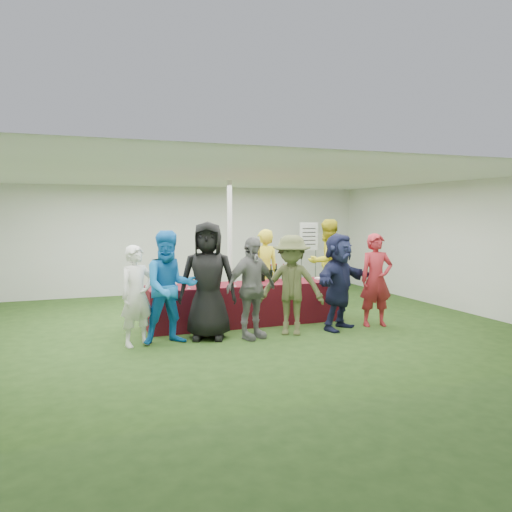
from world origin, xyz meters
name	(u,v)px	position (x,y,z in m)	size (l,w,h in m)	color
ground	(224,325)	(0.00, 0.00, 0.00)	(60.00, 60.00, 0.00)	#284719
tent	(230,246)	(0.50, 1.20, 1.35)	(10.00, 10.00, 10.00)	white
serving_table	(246,304)	(0.41, -0.04, 0.38)	(3.60, 0.80, 0.75)	#5C0F12
wine_bottles	(274,275)	(1.02, 0.09, 0.87)	(0.69, 0.16, 0.32)	black
wine_glasses	(202,282)	(-0.47, -0.30, 0.86)	(1.16, 0.09, 0.16)	silver
water_bottle	(250,277)	(0.53, 0.04, 0.85)	(0.07, 0.07, 0.23)	silver
bar_towel	(322,278)	(2.02, 0.01, 0.77)	(0.25, 0.18, 0.03)	white
dump_bucket	(332,276)	(2.08, -0.26, 0.84)	(0.26, 0.26, 0.18)	slate
wine_list_sign	(309,242)	(3.05, 2.68, 1.32)	(0.50, 0.03, 1.80)	slate
staff_pourer	(264,271)	(1.10, 0.79, 0.86)	(0.62, 0.41, 1.71)	gold
staff_back	(327,262)	(2.73, 1.14, 0.95)	(0.92, 0.72, 1.90)	gold
customer_0	(137,296)	(-1.65, -0.88, 0.78)	(0.57, 0.37, 1.55)	white
customer_1	(170,287)	(-1.15, -0.93, 0.89)	(0.86, 0.67, 1.77)	blue
customer_2	(208,281)	(-0.52, -0.86, 0.95)	(0.93, 0.61, 1.91)	black
customer_3	(251,288)	(0.15, -1.08, 0.83)	(0.97, 0.41, 1.66)	slate
customer_4	(291,285)	(0.87, -1.07, 0.84)	(1.08, 0.62, 1.68)	#4D522D
customer_5	(339,281)	(1.79, -1.02, 0.85)	(1.57, 0.50, 1.69)	#1A1E3F
customer_6	(376,280)	(2.56, -1.02, 0.84)	(0.61, 0.40, 1.67)	maroon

